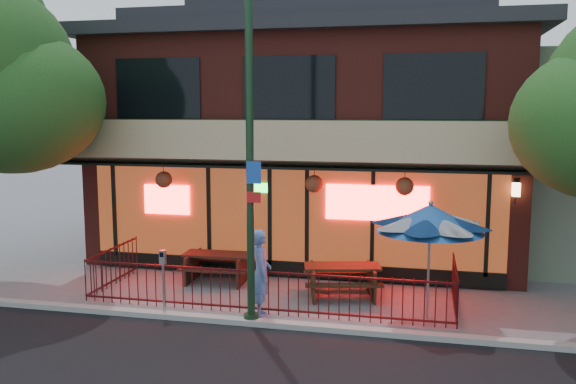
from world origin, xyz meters
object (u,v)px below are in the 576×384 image
picnic_table_left (218,263)px  picnic_table_right (342,276)px  pedestrian (261,273)px  parking_meter_near (163,272)px  street_light (250,174)px  patio_umbrella (430,218)px

picnic_table_left → picnic_table_right: 3.37m
pedestrian → parking_meter_near: size_ratio=1.31×
street_light → patio_umbrella: street_light is taller
patio_umbrella → parking_meter_near: 5.80m
picnic_table_left → parking_meter_near: size_ratio=1.23×
pedestrian → street_light: bearing=150.9°
street_light → parking_meter_near: 2.92m
pedestrian → patio_umbrella: bearing=-99.6°
street_light → pedestrian: 2.24m
street_light → picnic_table_right: (1.61, 2.23, -2.64)m
pedestrian → parking_meter_near: bearing=83.4°
picnic_table_right → patio_umbrella: (1.99, -1.13, 1.68)m
street_light → parking_meter_near: bearing=179.9°
patio_umbrella → street_light: bearing=-163.0°
street_light → parking_meter_near: street_light is taller
street_light → pedestrian: (0.08, 0.48, -2.19)m
street_light → picnic_table_right: bearing=54.3°
pedestrian → parking_meter_near: pedestrian is taller
parking_meter_near → picnic_table_right: bearing=32.0°
street_light → patio_umbrella: (3.60, 1.10, -0.96)m
picnic_table_right → parking_meter_near: bearing=-148.0°
picnic_table_left → pedestrian: 2.97m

